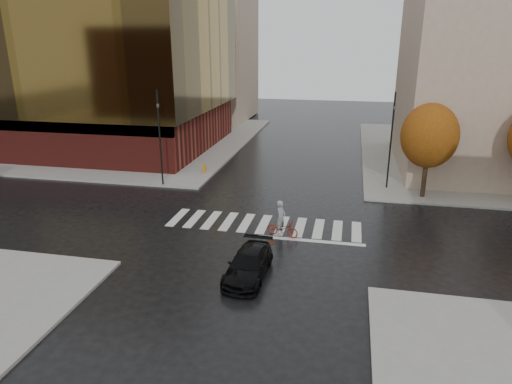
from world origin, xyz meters
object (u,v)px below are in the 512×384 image
Objects in this scene: fire_hydrant at (204,168)px; traffic_light_nw at (159,132)px; traffic_light_ne at (391,135)px; sedan at (248,265)px; cyclist at (282,224)px.

traffic_light_nw is at bearing -119.43° from fire_hydrant.
fire_hydrant is at bearing -21.64° from traffic_light_ne.
fire_hydrant is (-7.33, 15.91, -0.04)m from sedan.
cyclist is at bearing 39.91° from traffic_light_ne.
sedan is 17.52m from fire_hydrant.
traffic_light_ne is 14.96m from fire_hydrant.
sedan is at bearing 54.50° from traffic_light_nw.
sedan is 5.50× the size of fire_hydrant.
cyclist is 13.04m from traffic_light_nw.
traffic_light_nw is at bearing 69.49° from cyclist.
fire_hydrant is (-14.51, 1.00, -3.52)m from traffic_light_ne.
sedan is 0.62× the size of traffic_light_ne.
cyclist is at bearing 82.06° from sedan.
sedan reaches higher than fire_hydrant.
traffic_light_ne is at bearing 65.96° from sedan.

